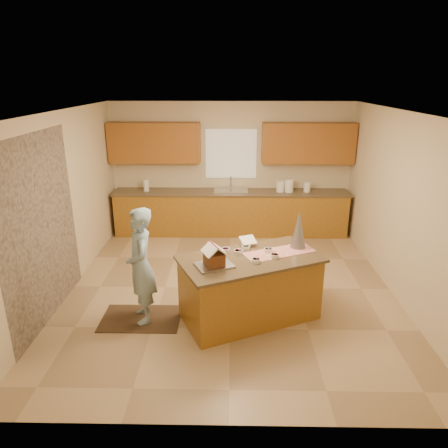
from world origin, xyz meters
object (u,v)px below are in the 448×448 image
Objects in this scene: island_base at (250,289)px; gingerbread_house at (214,257)px; boy at (141,266)px; tinsel_tree at (299,229)px.

island_base is 4.89× the size of gingerbread_house.
gingerbread_house is (0.97, -0.19, 0.22)m from boy.
tinsel_tree is 0.34× the size of boy.
boy reaches higher than tinsel_tree.
boy is at bearing 158.68° from island_base.
island_base is 1.06m from tinsel_tree.
tinsel_tree is at bearing 28.82° from gingerbread_house.
tinsel_tree is at bearing 84.88° from boy.
gingerbread_house is (-0.47, -0.27, 0.60)m from island_base.
gingerbread_house is at bearing -174.81° from island_base.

